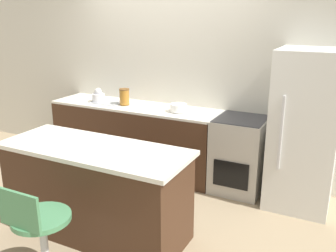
{
  "coord_description": "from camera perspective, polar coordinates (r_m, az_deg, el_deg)",
  "views": [
    {
      "loc": [
        2.22,
        -3.75,
        2.07
      ],
      "look_at": [
        0.54,
        -0.43,
        0.93
      ],
      "focal_mm": 40.0,
      "sensor_mm": 36.0,
      "label": 1
    }
  ],
  "objects": [
    {
      "name": "back_counter",
      "position": [
        5.08,
        -5.1,
        -1.69
      ],
      "size": [
        2.3,
        0.61,
        0.89
      ],
      "color": "#422819",
      "rests_on": "ground_plane"
    },
    {
      "name": "kettle",
      "position": [
        5.2,
        -10.56,
        4.49
      ],
      "size": [
        0.17,
        0.17,
        0.18
      ],
      "color": "silver",
      "rests_on": "back_counter"
    },
    {
      "name": "canister_jar",
      "position": [
        4.96,
        -6.67,
        4.47
      ],
      "size": [
        0.13,
        0.13,
        0.21
      ],
      "color": "#9E6623",
      "rests_on": "back_counter"
    },
    {
      "name": "stool_chair",
      "position": [
        3.13,
        -18.89,
        -15.63
      ],
      "size": [
        0.45,
        0.45,
        0.88
      ],
      "color": "#B7B7BC",
      "rests_on": "ground_plane"
    },
    {
      "name": "wall_back",
      "position": [
        5.0,
        0.1,
        8.17
      ],
      "size": [
        8.0,
        0.06,
        2.6
      ],
      "color": "beige",
      "rests_on": "ground_plane"
    },
    {
      "name": "ground_plane",
      "position": [
        4.82,
        -3.48,
        -8.41
      ],
      "size": [
        14.0,
        14.0,
        0.0
      ],
      "primitive_type": "plane",
      "color": "#998466"
    },
    {
      "name": "kitchen_island",
      "position": [
        3.66,
        -10.86,
        -9.65
      ],
      "size": [
        1.81,
        0.71,
        0.89
      ],
      "color": "#422819",
      "rests_on": "ground_plane"
    },
    {
      "name": "mixing_bowl",
      "position": [
        4.59,
        1.59,
        2.81
      ],
      "size": [
        0.21,
        0.21,
        0.09
      ],
      "color": "white",
      "rests_on": "back_counter"
    },
    {
      "name": "refrigerator",
      "position": [
        4.24,
        20.09,
        -0.65
      ],
      "size": [
        0.67,
        0.71,
        1.72
      ],
      "color": "silver",
      "rests_on": "ground_plane"
    },
    {
      "name": "oven_range",
      "position": [
        4.53,
        10.79,
        -4.3
      ],
      "size": [
        0.58,
        0.62,
        0.89
      ],
      "color": "#B7B2A8",
      "rests_on": "ground_plane"
    }
  ]
}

